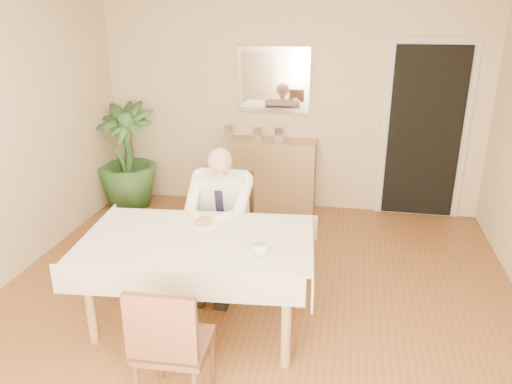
% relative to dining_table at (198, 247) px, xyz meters
% --- Properties ---
extents(room, '(5.00, 5.02, 2.60)m').
position_rel_dining_table_xyz_m(room, '(0.34, 0.15, 0.63)').
color(room, brown).
rests_on(room, ground).
extents(doorway, '(0.96, 0.07, 2.10)m').
position_rel_dining_table_xyz_m(doorway, '(1.89, 2.62, 0.33)').
color(doorway, silver).
rests_on(doorway, ground).
extents(mirror, '(0.86, 0.04, 0.76)m').
position_rel_dining_table_xyz_m(mirror, '(0.14, 2.62, 0.88)').
color(mirror, silver).
rests_on(mirror, room).
extents(dining_table, '(1.80, 1.17, 0.75)m').
position_rel_dining_table_xyz_m(dining_table, '(0.00, 0.00, 0.00)').
color(dining_table, olive).
rests_on(dining_table, ground).
extents(chair_far, '(0.49, 0.49, 0.95)m').
position_rel_dining_table_xyz_m(chair_far, '(-0.00, 0.89, -0.13)').
color(chair_far, '#482919').
rests_on(chair_far, ground).
extents(chair_near, '(0.44, 0.44, 0.89)m').
position_rel_dining_table_xyz_m(chair_near, '(0.09, -0.91, -0.17)').
color(chair_near, '#482919').
rests_on(chair_near, ground).
extents(seated_man, '(0.48, 0.72, 1.24)m').
position_rel_dining_table_xyz_m(seated_man, '(0.00, 0.59, 0.02)').
color(seated_man, white).
rests_on(seated_man, ground).
extents(plate, '(0.26, 0.26, 0.02)m').
position_rel_dining_table_xyz_m(plate, '(-0.02, 0.23, 0.09)').
color(plate, white).
rests_on(plate, dining_table).
extents(food, '(0.14, 0.14, 0.06)m').
position_rel_dining_table_xyz_m(food, '(-0.02, 0.23, 0.11)').
color(food, '#8E613A').
rests_on(food, dining_table).
extents(knife, '(0.01, 0.13, 0.01)m').
position_rel_dining_table_xyz_m(knife, '(0.02, 0.17, 0.11)').
color(knife, silver).
rests_on(knife, dining_table).
extents(fork, '(0.01, 0.13, 0.01)m').
position_rel_dining_table_xyz_m(fork, '(-0.06, 0.17, 0.11)').
color(fork, silver).
rests_on(fork, dining_table).
extents(coffee_mug, '(0.13, 0.13, 0.09)m').
position_rel_dining_table_xyz_m(coffee_mug, '(0.51, -0.18, 0.13)').
color(coffee_mug, white).
rests_on(coffee_mug, dining_table).
extents(sideboard, '(1.09, 0.37, 0.87)m').
position_rel_dining_table_xyz_m(sideboard, '(0.14, 2.47, -0.23)').
color(sideboard, olive).
rests_on(sideboard, ground).
extents(photo_frame_left, '(0.10, 0.02, 0.14)m').
position_rel_dining_table_xyz_m(photo_frame_left, '(-0.39, 2.54, 0.27)').
color(photo_frame_left, silver).
rests_on(photo_frame_left, sideboard).
extents(photo_frame_center, '(0.10, 0.02, 0.14)m').
position_rel_dining_table_xyz_m(photo_frame_center, '(-0.03, 2.51, 0.27)').
color(photo_frame_center, silver).
rests_on(photo_frame_center, sideboard).
extents(photo_frame_right, '(0.10, 0.02, 0.14)m').
position_rel_dining_table_xyz_m(photo_frame_right, '(0.23, 2.51, 0.27)').
color(photo_frame_right, silver).
rests_on(photo_frame_right, sideboard).
extents(potted_palm, '(0.72, 0.72, 1.28)m').
position_rel_dining_table_xyz_m(potted_palm, '(-1.61, 2.26, -0.03)').
color(potted_palm, '#284D22').
rests_on(potted_palm, ground).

